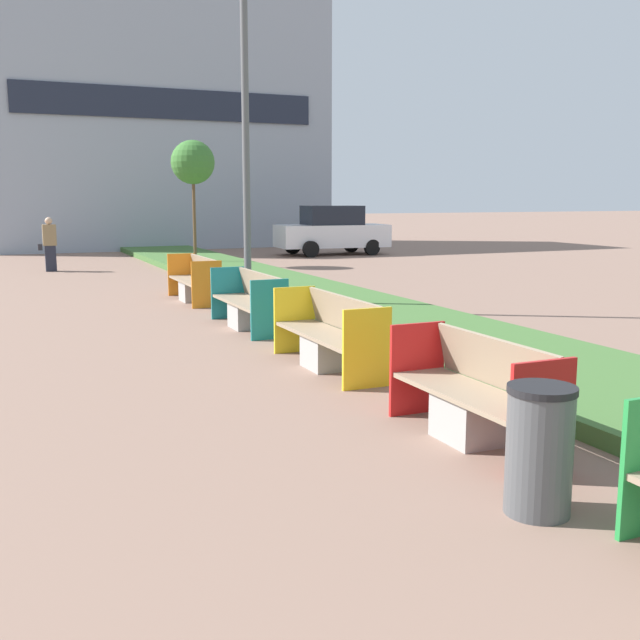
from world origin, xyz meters
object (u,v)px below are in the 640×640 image
at_px(litter_bin, 539,450).
at_px(sapling_tree_far, 193,163).
at_px(bench_orange_frame, 195,284).
at_px(pedestrian_walking, 50,244).
at_px(parked_car_distant, 332,231).
at_px(bench_red_frame, 474,401).
at_px(street_lamp_post, 244,54).
at_px(bench_teal_frame, 249,306).
at_px(bench_yellow_frame, 330,340).

relative_size(litter_bin, sapling_tree_far, 0.23).
bearing_deg(sapling_tree_far, bench_orange_frame, -104.39).
xyz_separation_m(pedestrian_walking, parked_car_distant, (10.36, 2.51, 0.11)).
distance_m(bench_red_frame, sapling_tree_far, 18.24).
relative_size(bench_red_frame, street_lamp_post, 0.22).
relative_size(bench_teal_frame, litter_bin, 2.48).
relative_size(bench_red_frame, bench_teal_frame, 0.85).
relative_size(bench_red_frame, bench_yellow_frame, 0.85).
relative_size(pedestrian_walking, parked_car_distant, 0.37).
distance_m(bench_orange_frame, litter_bin, 11.60).
bearing_deg(pedestrian_walking, litter_bin, -84.77).
distance_m(sapling_tree_far, pedestrian_walking, 4.98).
xyz_separation_m(bench_red_frame, litter_bin, (-0.53, -1.51, 0.10)).
relative_size(bench_yellow_frame, street_lamp_post, 0.26).
relative_size(bench_teal_frame, pedestrian_walking, 1.43).
xyz_separation_m(bench_red_frame, bench_teal_frame, (0.00, 6.46, 0.01)).
distance_m(bench_orange_frame, sapling_tree_far, 8.57).
height_order(bench_red_frame, sapling_tree_far, sapling_tree_far).
relative_size(bench_red_frame, sapling_tree_far, 0.49).
relative_size(litter_bin, parked_car_distant, 0.21).
distance_m(bench_orange_frame, pedestrian_walking, 8.37).
bearing_deg(litter_bin, parked_car_distant, 68.83).
height_order(pedestrian_walking, parked_car_distant, parked_car_distant).
xyz_separation_m(bench_orange_frame, street_lamp_post, (0.61, -1.71, 4.44)).
height_order(bench_orange_frame, sapling_tree_far, sapling_tree_far).
height_order(bench_yellow_frame, bench_orange_frame, same).
height_order(bench_red_frame, litter_bin, bench_red_frame).
relative_size(litter_bin, pedestrian_walking, 0.57).
bearing_deg(sapling_tree_far, bench_yellow_frame, -97.76).
distance_m(bench_orange_frame, parked_car_distant, 13.26).
bearing_deg(street_lamp_post, bench_orange_frame, 109.67).
bearing_deg(bench_teal_frame, bench_yellow_frame, -90.00).
bearing_deg(bench_red_frame, litter_bin, -109.41).
distance_m(bench_yellow_frame, litter_bin, 4.72).
distance_m(bench_yellow_frame, sapling_tree_far, 15.13).
xyz_separation_m(bench_orange_frame, litter_bin, (-0.54, -11.59, 0.09)).
bearing_deg(street_lamp_post, bench_yellow_frame, -96.71).
bearing_deg(bench_red_frame, street_lamp_post, 85.80).
xyz_separation_m(bench_red_frame, bench_orange_frame, (0.00, 10.08, 0.01)).
bearing_deg(bench_orange_frame, pedestrian_walking, 106.19).
xyz_separation_m(street_lamp_post, pedestrian_walking, (-2.94, 9.74, -4.00)).
xyz_separation_m(bench_teal_frame, litter_bin, (-0.54, -7.97, 0.09)).
height_order(street_lamp_post, pedestrian_walking, street_lamp_post).
bearing_deg(bench_yellow_frame, sapling_tree_far, 82.24).
relative_size(street_lamp_post, pedestrian_walking, 5.53).
bearing_deg(parked_car_distant, bench_red_frame, -106.83).
bearing_deg(bench_orange_frame, litter_bin, -92.65).
bearing_deg(sapling_tree_far, litter_bin, -97.46).
distance_m(litter_bin, parked_car_distant, 23.73).
xyz_separation_m(litter_bin, pedestrian_walking, (-1.80, 19.61, 0.34)).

